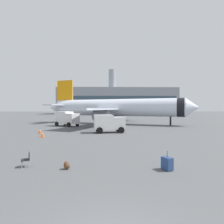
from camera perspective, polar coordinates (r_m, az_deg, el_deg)
name	(u,v)px	position (r m, az deg, el deg)	size (l,w,h in m)	color
airplane_at_gate	(115,108)	(44.59, 0.74, 1.25)	(34.07, 31.28, 10.50)	silver
service_truck	(67,118)	(39.93, -13.00, -1.70)	(5.19, 4.57, 2.90)	white
cargo_van	(109,123)	(28.60, -0.91, -3.11)	(4.63, 2.85, 2.60)	white
safety_cone_near	(43,134)	(25.74, -19.49, -6.11)	(0.44, 0.44, 0.72)	#F2590C
safety_cone_mid	(40,131)	(29.63, -20.16, -5.12)	(0.44, 0.44, 0.76)	#F2590C
safety_cone_far	(67,124)	(41.55, -12.98, -3.37)	(0.44, 0.44, 0.65)	#F2590C
rolling_suitcase	(167,163)	(12.12, 15.69, -14.11)	(0.62, 0.75, 1.10)	navy
traveller_backpack	(67,165)	(12.19, -12.98, -14.79)	(0.36, 0.40, 0.48)	brown
gate_chair	(27,159)	(13.31, -23.46, -12.30)	(0.61, 0.61, 0.86)	black
terminal_building	(117,101)	(123.81, 1.46, 3.16)	(70.80, 23.10, 27.60)	gray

